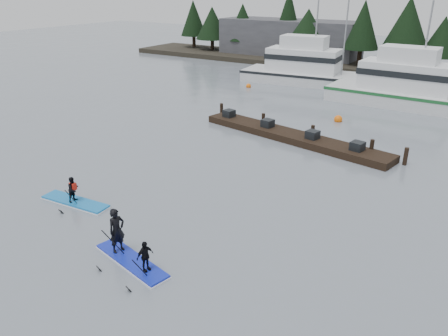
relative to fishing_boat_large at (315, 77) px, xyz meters
The scene contains 11 objects.
ground 31.79m from the fishing_boat_large, 80.46° to the right, with size 160.00×160.00×0.00m, color slate.
far_shore 11.89m from the fishing_boat_large, 63.68° to the left, with size 70.00×8.00×0.60m, color #2D281E.
treeline 11.90m from the fishing_boat_large, 63.68° to the left, with size 60.00×4.00×8.00m, color black, non-canonical shape.
waterfront_building 15.48m from the fishing_boat_large, 124.60° to the left, with size 18.00×6.00×5.00m, color #4C4C51.
fishing_boat_large is the anchor object (origin of this frame).
fishing_boat_medium 11.19m from the fishing_boat_large, 20.11° to the right, with size 15.77×4.99×9.14m.
floating_dock 17.62m from the fishing_boat_large, 73.26° to the right, with size 13.37×1.78×0.45m, color black.
buoy_a 6.97m from the fishing_boat_large, 134.31° to the right, with size 0.48×0.48×0.48m, color orange.
buoy_b 12.96m from the fishing_boat_large, 61.15° to the right, with size 0.60×0.60×0.60m, color orange.
paddleboard_solo 30.30m from the fishing_boat_large, 89.38° to the right, with size 3.50×1.19×1.78m.
paddleboard_duo 32.77m from the fishing_boat_large, 80.20° to the right, with size 3.56×1.64×2.35m.
Camera 1 is at (10.35, -10.32, 9.29)m, focal length 35.00 mm.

